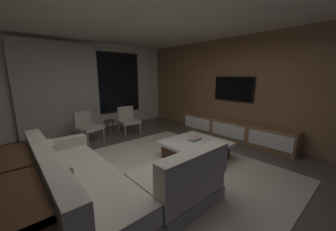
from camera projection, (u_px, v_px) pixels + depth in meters
The scene contains 14 objects.
floor at pixel (152, 175), 3.29m from camera, with size 9.20×9.20×0.00m, color #564C44.
back_wall_with_window at pixel (77, 88), 5.63m from camera, with size 6.60×0.30×2.70m.
media_wall at pixel (244, 89), 4.99m from camera, with size 0.12×7.80×2.70m.
ceiling at pixel (149, 5), 2.73m from camera, with size 8.20×8.20×0.00m, color silver.
area_rug at pixel (171, 170), 3.44m from camera, with size 3.20×3.80×0.01m, color beige.
sectional_couch at pixel (105, 183), 2.52m from camera, with size 1.98×2.50×0.82m.
coffee_table at pixel (195, 150), 3.91m from camera, with size 1.16×1.16×0.36m.
book_stack_on_coffee_table at pixel (195, 139), 3.98m from camera, with size 0.26×0.16×0.05m.
accent_chair_near_window at pixel (128, 119), 5.66m from camera, with size 0.59×0.61×0.78m.
accent_chair_by_curtain at pixel (87, 125), 4.95m from camera, with size 0.68×0.70×0.78m.
side_stool at pixel (109, 123), 5.35m from camera, with size 0.32×0.32×0.46m.
media_console at pixel (234, 131), 5.06m from camera, with size 0.46×3.10×0.52m.
mounted_tv at pixel (233, 89), 5.10m from camera, with size 0.05×1.13×0.65m.
console_table_behind_couch at pixel (17, 199), 2.00m from camera, with size 0.40×2.10×0.74m.
Camera 1 is at (-1.77, -2.44, 1.70)m, focal length 20.16 mm.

